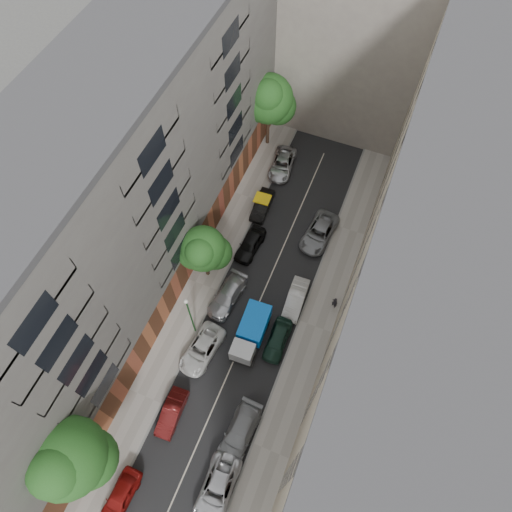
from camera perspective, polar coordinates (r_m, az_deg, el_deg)
The scene contains 25 objects.
ground at distance 41.73m, azimuth 0.22°, elevation -6.22°, with size 120.00×120.00×0.00m, color #4C4C49.
road_surface at distance 41.72m, azimuth 0.22°, elevation -6.22°, with size 8.00×44.00×0.02m, color black.
sidewalk_left at distance 42.81m, azimuth -6.64°, elevation -3.61°, with size 3.00×44.00×0.15m, color gray.
sidewalk_right at distance 41.21m, azimuth 7.42°, elevation -8.75°, with size 3.00×44.00×0.15m, color gray.
building_left at distance 36.50m, azimuth -16.07°, elevation 6.33°, with size 8.00×44.00×20.00m, color #514E4B.
building_right at distance 32.61m, azimuth 18.61°, elevation -5.48°, with size 8.00×44.00×20.00m, color tan.
building_endcap at distance 52.82m, azimuth 12.86°, elevation 25.19°, with size 18.00×12.00×18.00m, color gray.
tarp_truck at distance 39.39m, azimuth -0.61°, elevation -9.49°, with size 2.24×5.20×2.37m.
car_left_0 at distance 38.83m, azimuth -16.63°, elevation -26.90°, with size 1.65×4.11×1.40m, color maroon.
car_left_1 at distance 38.83m, azimuth -10.50°, elevation -18.70°, with size 1.40×4.00×1.32m, color #4E100F.
car_left_2 at distance 39.80m, azimuth -6.78°, elevation -11.50°, with size 2.28×4.95×1.38m, color silver.
car_left_3 at distance 41.42m, azimuth -3.62°, elevation -5.02°, with size 1.99×4.89×1.42m, color #B2B2B7.
car_left_4 at distance 43.90m, azimuth -0.73°, elevation 1.50°, with size 1.74×4.33×1.47m, color black.
car_left_5 at distance 46.57m, azimuth 0.79°, elevation 6.40°, with size 1.43×4.11×1.35m, color black.
car_left_6 at distance 50.03m, azimuth 3.30°, elevation 11.41°, with size 2.30×4.99×1.39m, color #B8B9BD.
car_right_0 at distance 37.66m, azimuth -4.89°, elevation -27.07°, with size 2.37×5.14×1.43m, color #BBBBC0.
car_right_1 at distance 37.93m, azimuth -2.08°, elevation -21.25°, with size 2.08×5.12×1.49m, color gray.
car_right_2 at distance 39.83m, azimuth 2.71°, elevation -10.41°, with size 1.67×4.16×1.42m, color black.
car_right_3 at distance 41.37m, azimuth 4.99°, elevation -5.37°, with size 1.51×4.32×1.42m, color silver.
car_right_4 at distance 45.03m, azimuth 7.90°, elevation 2.92°, with size 2.44×5.30×1.47m, color gray.
tree_near at distance 33.78m, azimuth -22.35°, elevation -22.55°, with size 5.41×5.16×9.70m.
tree_mid at distance 39.33m, azimuth -6.56°, elevation 0.66°, with size 4.54×4.14×6.69m.
tree_far at distance 48.62m, azimuth 1.66°, elevation 18.79°, with size 5.31×5.04×8.88m.
lamp_post at distance 37.40m, azimuth -8.29°, elevation -7.07°, with size 0.36×0.36×6.38m.
pedestrian at distance 41.46m, azimuth 9.80°, elevation -5.74°, with size 0.55×0.36×1.52m, color black.
Camera 1 is at (6.11, -15.57, 38.23)m, focal length 32.00 mm.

